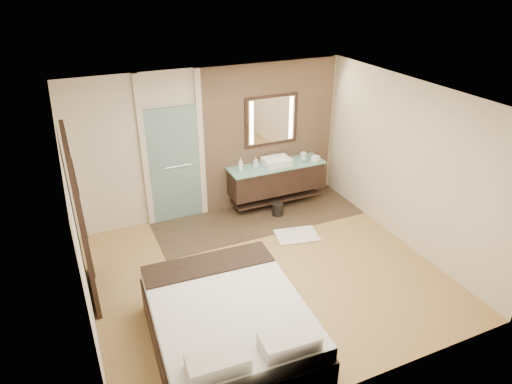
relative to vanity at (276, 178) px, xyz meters
name	(u,v)px	position (x,y,z in m)	size (l,w,h in m)	color
floor	(266,274)	(-1.10, -1.92, -0.58)	(5.00, 5.00, 0.00)	#A07E43
tile_strip	(259,217)	(-0.50, -0.32, -0.57)	(3.80, 1.30, 0.01)	#382A1E
stone_wall	(270,135)	(0.00, 0.29, 0.77)	(2.60, 0.08, 2.70)	tan
vanity	(276,178)	(0.00, 0.00, 0.00)	(1.85, 0.55, 0.88)	black
mirror_unit	(271,120)	(0.00, 0.24, 1.07)	(1.06, 0.04, 0.96)	black
frosted_door	(174,161)	(-1.85, 0.28, 0.56)	(1.10, 0.12, 2.70)	#ACDADA
shoji_partition	(81,219)	(-3.53, -1.32, 0.63)	(0.06, 1.20, 2.40)	black
bed	(229,325)	(-2.14, -3.08, -0.23)	(1.86, 2.28, 0.84)	black
bath_mat	(297,235)	(-0.16, -1.17, -0.56)	(0.72, 0.50, 0.02)	white
waste_bin	(278,209)	(-0.14, -0.38, -0.46)	(0.20, 0.20, 0.25)	black
tissue_box	(316,158)	(0.76, -0.16, 0.33)	(0.12, 0.12, 0.10)	white
soap_bottle_a	(241,164)	(-0.71, 0.01, 0.40)	(0.09, 0.09, 0.24)	white
soap_bottle_b	(256,162)	(-0.39, 0.07, 0.38)	(0.08, 0.08, 0.18)	#B2B2B2
soap_bottle_c	(304,158)	(0.54, -0.09, 0.36)	(0.12, 0.12, 0.15)	#A4CEC6
cup	(303,155)	(0.63, 0.09, 0.34)	(0.13, 0.13, 0.10)	white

